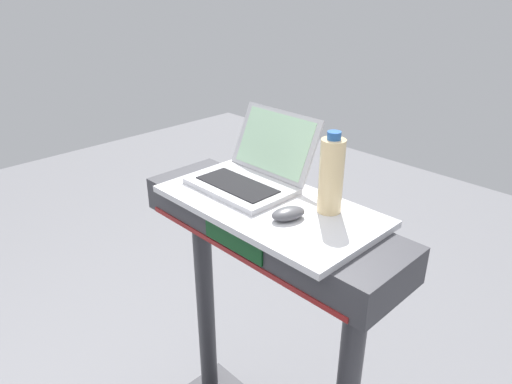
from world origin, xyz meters
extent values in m
cylinder|color=#38383D|center=(-0.34, 0.70, 0.58)|extent=(0.07, 0.07, 0.87)
cube|color=#38383D|center=(0.00, 0.70, 1.07)|extent=(0.90, 0.28, 0.11)
cube|color=#0C3F19|center=(0.00, 0.56, 1.07)|extent=(0.24, 0.01, 0.06)
cube|color=maroon|center=(0.00, 0.56, 1.03)|extent=(0.81, 0.00, 0.02)
cube|color=silver|center=(0.00, 0.70, 1.14)|extent=(0.68, 0.36, 0.02)
cube|color=#B7B7BC|center=(-0.13, 0.71, 1.16)|extent=(0.33, 0.22, 0.02)
cube|color=black|center=(-0.13, 0.69, 1.17)|extent=(0.27, 0.12, 0.00)
cube|color=#B7B7BC|center=(-0.13, 0.86, 1.26)|extent=(0.33, 0.10, 0.20)
cube|color=#B2E0B7|center=(-0.13, 0.86, 1.27)|extent=(0.29, 0.08, 0.17)
ellipsoid|color=#4C4C51|center=(0.11, 0.66, 1.16)|extent=(0.09, 0.11, 0.03)
cylinder|color=beige|center=(0.16, 0.79, 1.26)|extent=(0.07, 0.07, 0.22)
cylinder|color=#2659A5|center=(0.16, 0.79, 1.37)|extent=(0.04, 0.04, 0.02)
camera|label=1|loc=(0.88, -0.20, 1.77)|focal=32.94mm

